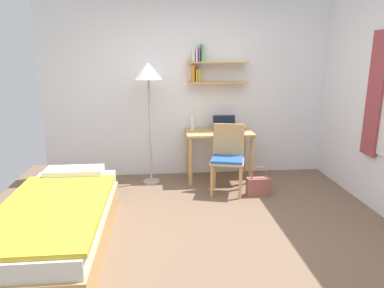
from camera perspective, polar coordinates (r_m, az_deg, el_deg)
ground_plane at (r=3.73m, az=3.39°, el=-14.70°), size 5.28×5.28×0.00m
wall_back at (r=5.29m, az=0.33°, el=8.95°), size 4.40×0.27×2.60m
bed at (r=3.67m, az=-20.83°, el=-11.95°), size 0.94×2.01×0.54m
desk at (r=5.14m, az=4.33°, el=0.51°), size 0.96×0.56×0.72m
desk_chair at (r=4.69m, az=5.78°, el=-1.87°), size 0.52×0.49×0.91m
standing_lamp at (r=4.87m, az=-7.04°, el=10.39°), size 0.37×0.37×1.69m
laptop at (r=5.17m, az=5.27°, el=2.79°), size 0.34×0.22×0.21m
water_bottle at (r=5.11m, az=0.09°, el=3.36°), size 0.06×0.06×0.22m
book_stack at (r=5.18m, az=7.44°, el=2.63°), size 0.19×0.25×0.09m
handbag at (r=4.73m, az=10.67°, el=-6.63°), size 0.31×0.12×0.40m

